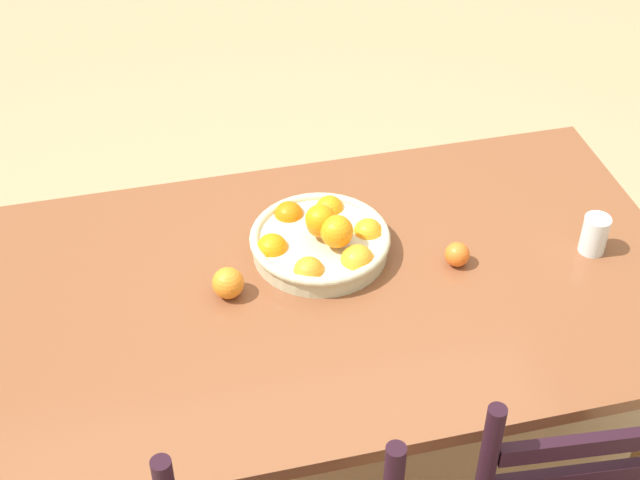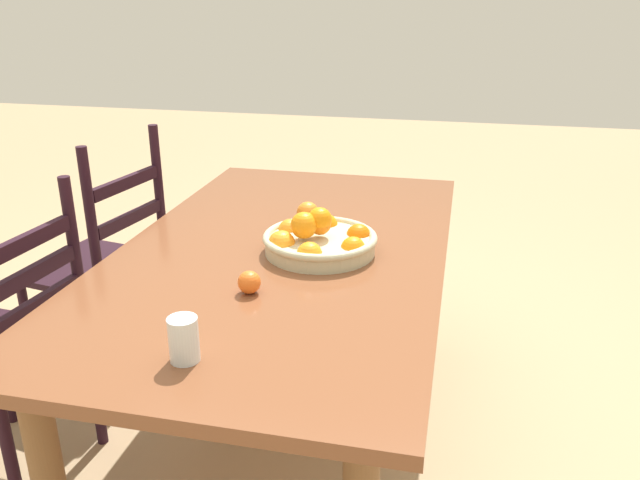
{
  "view_description": "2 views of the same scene",
  "coord_description": "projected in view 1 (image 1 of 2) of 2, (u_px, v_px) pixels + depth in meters",
  "views": [
    {
      "loc": [
        0.4,
        1.58,
        2.24
      ],
      "look_at": [
        -0.01,
        -0.12,
        0.76
      ],
      "focal_mm": 52.63,
      "sensor_mm": 36.0,
      "label": 1
    },
    {
      "loc": [
        -1.77,
        -0.52,
        1.47
      ],
      "look_at": [
        -0.01,
        -0.12,
        0.76
      ],
      "focal_mm": 36.05,
      "sensor_mm": 36.0,
      "label": 2
    }
  ],
  "objects": [
    {
      "name": "ground_plane",
      "position": [
        325.0,
        469.0,
        2.7
      ],
      "size": [
        12.0,
        12.0,
        0.0
      ],
      "primitive_type": "plane",
      "color": "tan"
    },
    {
      "name": "dining_table",
      "position": [
        326.0,
        313.0,
        2.29
      ],
      "size": [
        1.74,
        0.99,
        0.72
      ],
      "color": "brown",
      "rests_on": "ground"
    },
    {
      "name": "fruit_bowl",
      "position": [
        321.0,
        240.0,
        2.29
      ],
      "size": [
        0.35,
        0.35,
        0.14
      ],
      "color": "beige",
      "rests_on": "dining_table"
    },
    {
      "name": "orange_loose_0",
      "position": [
        228.0,
        283.0,
        2.18
      ],
      "size": [
        0.08,
        0.08,
        0.08
      ],
      "primitive_type": "sphere",
      "color": "orange",
      "rests_on": "dining_table"
    },
    {
      "name": "orange_loose_1",
      "position": [
        457.0,
        254.0,
        2.27
      ],
      "size": [
        0.06,
        0.06,
        0.06
      ],
      "primitive_type": "sphere",
      "color": "orange",
      "rests_on": "dining_table"
    },
    {
      "name": "drinking_glass",
      "position": [
        595.0,
        235.0,
        2.29
      ],
      "size": [
        0.07,
        0.07,
        0.1
      ],
      "primitive_type": "cylinder",
      "color": "silver",
      "rests_on": "dining_table"
    }
  ]
}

